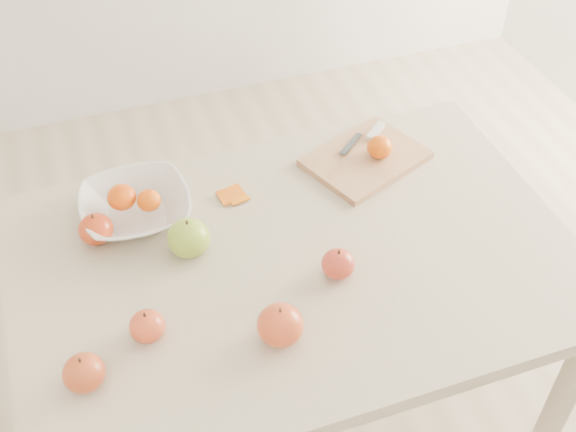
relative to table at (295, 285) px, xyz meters
name	(u,v)px	position (x,y,z in m)	size (l,w,h in m)	color
table	(295,285)	(0.00, 0.00, 0.00)	(1.20, 0.80, 0.75)	beige
cutting_board	(366,159)	(0.27, 0.24, 0.11)	(0.27, 0.20, 0.02)	tan
board_tangerine	(380,147)	(0.30, 0.23, 0.14)	(0.06, 0.06, 0.05)	#E05707
fruit_bowl	(136,208)	(-0.30, 0.23, 0.13)	(0.24, 0.24, 0.06)	white
bowl_tangerine_near	(122,197)	(-0.32, 0.24, 0.16)	(0.06, 0.06, 0.06)	#E74808
bowl_tangerine_far	(149,200)	(-0.27, 0.21, 0.15)	(0.05, 0.05, 0.05)	#DC5A07
orange_peel_a	(231,196)	(-0.08, 0.22, 0.10)	(0.06, 0.04, 0.00)	#D65D0F
orange_peel_b	(238,199)	(-0.07, 0.21, 0.10)	(0.04, 0.04, 0.00)	orange
paring_knife	(372,133)	(0.31, 0.31, 0.12)	(0.16, 0.09, 0.01)	white
apple_green	(189,238)	(-0.21, 0.08, 0.14)	(0.09, 0.09, 0.08)	#619522
apple_red_e	(338,264)	(0.06, -0.08, 0.13)	(0.07, 0.07, 0.06)	maroon
apple_red_c	(280,325)	(-0.10, -0.20, 0.14)	(0.09, 0.09, 0.08)	#971608
apple_red_b	(147,326)	(-0.34, -0.11, 0.13)	(0.07, 0.07, 0.06)	#A71A0F
apple_red_d	(84,373)	(-0.47, -0.18, 0.13)	(0.08, 0.08, 0.07)	maroon
apple_red_a	(96,229)	(-0.39, 0.18, 0.13)	(0.08, 0.08, 0.07)	maroon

